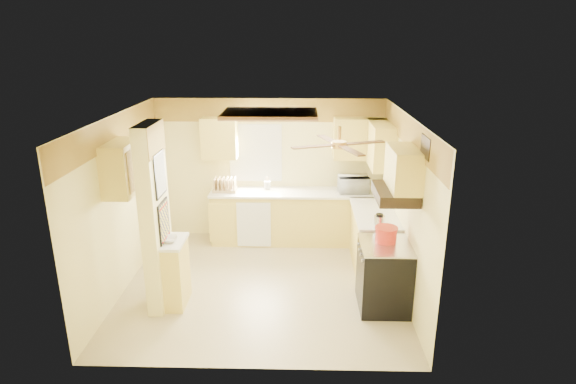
{
  "coord_description": "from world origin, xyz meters",
  "views": [
    {
      "loc": [
        0.53,
        -6.35,
        3.53
      ],
      "look_at": [
        0.36,
        0.35,
        1.33
      ],
      "focal_mm": 30.0,
      "sensor_mm": 36.0,
      "label": 1
    }
  ],
  "objects_px": {
    "bowl": "(169,239)",
    "dutch_oven": "(386,234)",
    "stove": "(384,276)",
    "kettle": "(379,222)",
    "microwave": "(353,184)"
  },
  "relations": [
    {
      "from": "stove",
      "to": "dutch_oven",
      "type": "bearing_deg",
      "value": 83.13
    },
    {
      "from": "stove",
      "to": "bowl",
      "type": "height_order",
      "value": "bowl"
    },
    {
      "from": "stove",
      "to": "kettle",
      "type": "distance_m",
      "value": 0.75
    },
    {
      "from": "microwave",
      "to": "kettle",
      "type": "height_order",
      "value": "microwave"
    },
    {
      "from": "bowl",
      "to": "kettle",
      "type": "height_order",
      "value": "kettle"
    },
    {
      "from": "kettle",
      "to": "stove",
      "type": "bearing_deg",
      "value": -87.17
    },
    {
      "from": "stove",
      "to": "dutch_oven",
      "type": "height_order",
      "value": "dutch_oven"
    },
    {
      "from": "stove",
      "to": "microwave",
      "type": "height_order",
      "value": "microwave"
    },
    {
      "from": "stove",
      "to": "kettle",
      "type": "xyz_separation_m",
      "value": [
        -0.02,
        0.47,
        0.58
      ]
    },
    {
      "from": "stove",
      "to": "microwave",
      "type": "distance_m",
      "value": 2.23
    },
    {
      "from": "stove",
      "to": "bowl",
      "type": "xyz_separation_m",
      "value": [
        -2.85,
        -0.03,
        0.51
      ]
    },
    {
      "from": "microwave",
      "to": "kettle",
      "type": "distance_m",
      "value": 1.67
    },
    {
      "from": "bowl",
      "to": "dutch_oven",
      "type": "distance_m",
      "value": 2.87
    },
    {
      "from": "dutch_oven",
      "to": "kettle",
      "type": "distance_m",
      "value": 0.37
    },
    {
      "from": "stove",
      "to": "dutch_oven",
      "type": "xyz_separation_m",
      "value": [
        0.01,
        0.1,
        0.56
      ]
    }
  ]
}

